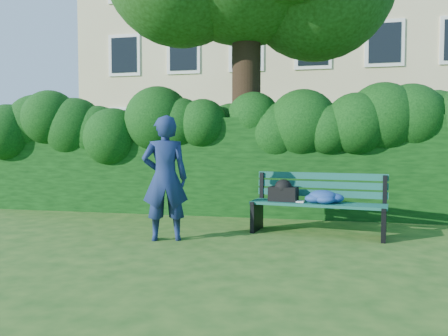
# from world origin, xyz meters

# --- Properties ---
(ground) EXTENTS (80.00, 80.00, 0.00)m
(ground) POSITION_xyz_m (0.00, 0.00, 0.00)
(ground) COLOR #1F4B17
(ground) RESTS_ON ground
(apartment_building) EXTENTS (16.00, 8.08, 12.00)m
(apartment_building) POSITION_xyz_m (-0.00, 13.99, 6.00)
(apartment_building) COLOR tan
(apartment_building) RESTS_ON ground
(hedge) EXTENTS (10.00, 1.00, 1.80)m
(hedge) POSITION_xyz_m (0.00, 2.20, 0.90)
(hedge) COLOR black
(hedge) RESTS_ON ground
(park_bench) EXTENTS (1.99, 0.86, 0.89)m
(park_bench) POSITION_xyz_m (1.37, 0.50, 0.50)
(park_bench) COLOR #0E493E
(park_bench) RESTS_ON ground
(man_reading) EXTENTS (0.72, 0.59, 1.70)m
(man_reading) POSITION_xyz_m (-0.62, -0.35, 0.85)
(man_reading) COLOR navy
(man_reading) RESTS_ON ground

